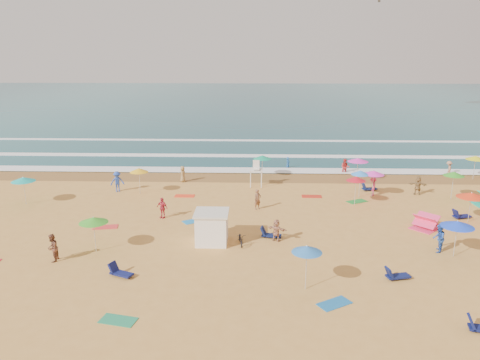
{
  "coord_description": "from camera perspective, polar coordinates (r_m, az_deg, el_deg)",
  "views": [
    {
      "loc": [
        0.64,
        -32.51,
        12.11
      ],
      "look_at": [
        -0.63,
        6.0,
        1.5
      ],
      "focal_mm": 35.0,
      "sensor_mm": 36.0,
      "label": 1
    }
  ],
  "objects": [
    {
      "name": "ocean",
      "position": [
        117.14,
        1.58,
        9.46
      ],
      "size": [
        220.0,
        140.0,
        0.18
      ],
      "primitive_type": "cube",
      "color": "#0C4756",
      "rests_on": "ground"
    },
    {
      "name": "wet_sand",
      "position": [
        46.61,
        1.04,
        0.34
      ],
      "size": [
        220.0,
        220.0,
        0.0
      ],
      "primitive_type": "plane",
      "color": "olive",
      "rests_on": "ground"
    },
    {
      "name": "cabana",
      "position": [
        30.66,
        -3.46,
        -5.88
      ],
      "size": [
        2.0,
        2.0,
        2.0
      ],
      "primitive_type": "cube",
      "color": "white",
      "rests_on": "ground"
    },
    {
      "name": "towels",
      "position": [
        33.68,
        4.62,
        -5.7
      ],
      "size": [
        39.77,
        24.33,
        0.03
      ],
      "color": "red",
      "rests_on": "ground"
    },
    {
      "name": "beachgoers",
      "position": [
        38.57,
        5.83,
        -1.77
      ],
      "size": [
        43.09,
        24.32,
        2.1
      ],
      "color": "tan",
      "rests_on": "ground"
    },
    {
      "name": "cabana_roof",
      "position": [
        30.29,
        -3.5,
        -4.01
      ],
      "size": [
        2.2,
        2.2,
        0.12
      ],
      "primitive_type": "cube",
      "color": "silver",
      "rests_on": "cabana"
    },
    {
      "name": "beach_umbrellas",
      "position": [
        34.89,
        1.43,
        -1.28
      ],
      "size": [
        48.35,
        28.26,
        0.71
      ],
      "color": "blue",
      "rests_on": "ground"
    },
    {
      "name": "surf_foam",
      "position": [
        55.16,
        1.18,
        2.82
      ],
      "size": [
        200.0,
        18.7,
        0.05
      ],
      "color": "white",
      "rests_on": "ground"
    },
    {
      "name": "loungers",
      "position": [
        31.85,
        11.98,
        -6.98
      ],
      "size": [
        41.33,
        22.92,
        0.34
      ],
      "color": "#0F204E",
      "rests_on": "ground"
    },
    {
      "name": "bicycle",
      "position": [
        30.49,
        0.09,
        -7.18
      ],
      "size": [
        0.75,
        1.6,
        0.81
      ],
      "primitive_type": "imported",
      "rotation": [
        0.0,
        0.0,
        0.14
      ],
      "color": "black",
      "rests_on": "ground"
    },
    {
      "name": "lifeguard_stand",
      "position": [
        43.25,
        1.97,
        0.57
      ],
      "size": [
        1.2,
        1.2,
        2.1
      ],
      "primitive_type": null,
      "color": "white",
      "rests_on": "ground"
    },
    {
      "name": "ground",
      "position": [
        34.7,
        0.71,
        -5.03
      ],
      "size": [
        220.0,
        220.0,
        0.0
      ],
      "primitive_type": "plane",
      "color": "gold",
      "rests_on": "ground"
    },
    {
      "name": "popup_tents",
      "position": [
        39.33,
        25.12,
        -3.13
      ],
      "size": [
        9.12,
        7.57,
        1.2
      ],
      "color": "#F6366E",
      "rests_on": "ground"
    }
  ]
}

